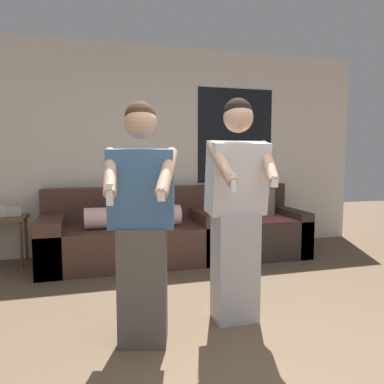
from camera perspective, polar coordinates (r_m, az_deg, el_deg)
name	(u,v)px	position (r m, az deg, el deg)	size (l,w,h in m)	color
wall_back	(160,150)	(5.06, -4.92, 6.46)	(5.85, 0.07, 2.70)	silver
couch	(132,236)	(4.59, -9.10, -6.59)	(2.11, 0.95, 0.87)	#472D23
armchair	(260,229)	(5.03, 10.38, -5.56)	(0.95, 0.93, 0.88)	#332823
side_table	(1,224)	(4.85, -27.13, -4.30)	(0.56, 0.45, 0.72)	brown
person_left	(142,225)	(2.51, -7.64, -4.96)	(0.50, 0.54, 1.63)	#56514C
person_right	(236,211)	(2.85, 6.79, -2.82)	(0.50, 0.48, 1.70)	#B2B2B7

